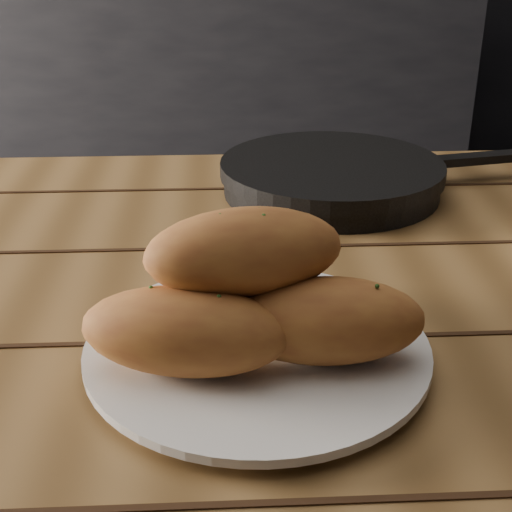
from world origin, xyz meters
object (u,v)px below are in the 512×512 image
(skillet, at_px, (333,176))
(plate, at_px, (257,351))
(bread_rolls, at_px, (250,294))
(table, at_px, (233,362))

(skillet, bearing_deg, plate, -107.00)
(bread_rolls, relative_size, skillet, 0.64)
(plate, distance_m, skillet, 0.43)
(table, height_order, skillet, skillet)
(table, height_order, plate, plate)
(skillet, bearing_deg, table, -117.39)
(table, xyz_separation_m, bread_rolls, (0.01, -0.14, 0.16))
(table, relative_size, plate, 5.52)
(bread_rolls, bearing_deg, table, 95.60)
(plate, bearing_deg, table, 98.22)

